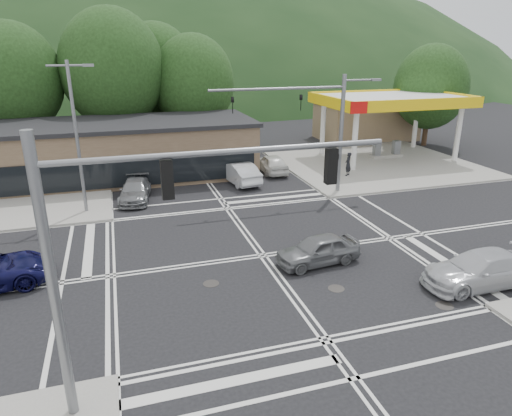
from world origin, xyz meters
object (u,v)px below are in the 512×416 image
object	(u,v)px
car_queue_a	(239,173)
pedestrian	(348,164)
car_queue_b	(272,163)
car_northbound	(135,190)
car_silver_east	(480,269)
car_grey_center	(318,250)

from	to	relation	value
car_queue_a	pedestrian	distance (m)	8.56
car_queue_b	car_northbound	distance (m)	11.64
car_silver_east	car_queue_b	xyz separation A→B (m)	(-2.50, 20.07, 0.01)
car_northbound	car_silver_east	bearing A→B (deg)	-41.24
car_queue_a	pedestrian	bearing A→B (deg)	163.72
car_queue_b	pedestrian	size ratio (longest dim) A/B	2.42
car_silver_east	car_queue_b	world-z (taller)	car_queue_b
car_silver_east	car_queue_a	world-z (taller)	car_queue_a
car_queue_a	pedestrian	world-z (taller)	pedestrian
car_grey_center	car_northbound	xyz separation A→B (m)	(-7.69, 12.19, -0.03)
car_queue_a	car_northbound	bearing A→B (deg)	4.58
car_northbound	pedestrian	distance (m)	16.17
car_grey_center	car_queue_b	distance (m)	16.44
car_queue_b	pedestrian	xyz separation A→B (m)	(5.19, -3.11, 0.31)
car_queue_a	car_queue_b	distance (m)	3.88
car_queue_a	car_northbound	size ratio (longest dim) A/B	1.04
car_queue_b	car_grey_center	bearing A→B (deg)	79.76
car_grey_center	pedestrian	size ratio (longest dim) A/B	2.23
car_queue_a	car_silver_east	bearing A→B (deg)	98.66
pedestrian	car_queue_a	bearing A→B (deg)	-45.99
car_silver_east	car_queue_a	size ratio (longest dim) A/B	1.07
car_queue_a	car_queue_b	world-z (taller)	car_queue_a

